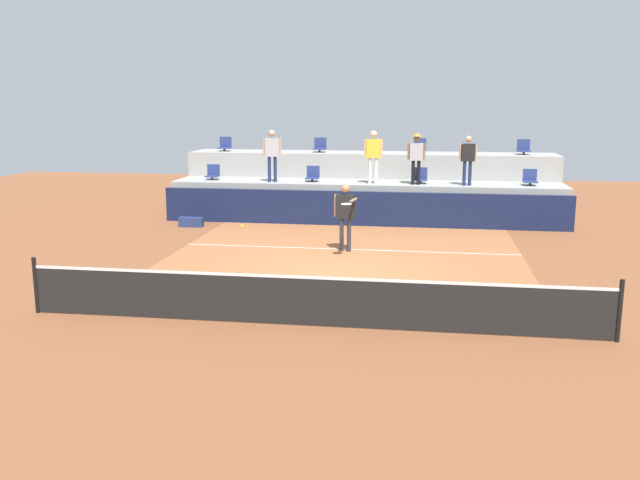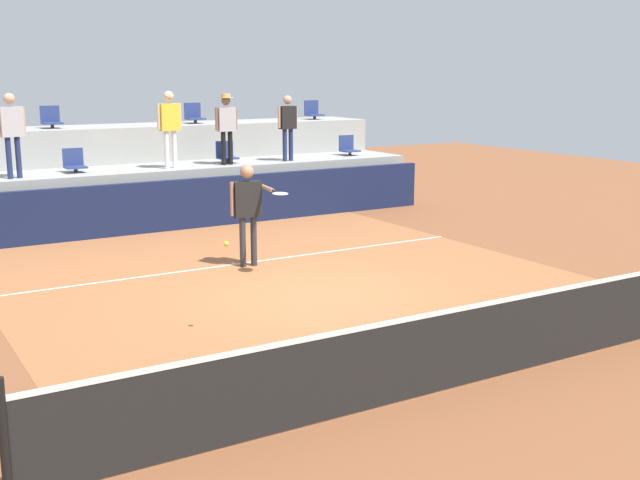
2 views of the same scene
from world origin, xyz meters
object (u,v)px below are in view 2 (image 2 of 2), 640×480
stadium_chair_lower_left (74,162)px  tennis_player (249,204)px  stadium_chair_upper_right (194,115)px  spectator_with_hat (226,122)px  stadium_chair_lower_right (226,154)px  spectator_leaning_on_rail (11,127)px  stadium_chair_upper_far_right (313,111)px  tennis_ball (226,244)px  stadium_chair_upper_left (51,119)px  spectator_in_white (288,122)px  stadium_chair_lower_far_right (348,147)px  spectator_in_grey (169,122)px

stadium_chair_lower_left → tennis_player: (1.71, -5.09, -0.34)m
stadium_chair_upper_right → spectator_with_hat: (-0.09, -2.18, -0.06)m
stadium_chair_lower_right → spectator_with_hat: spectator_with_hat is taller
stadium_chair_lower_left → spectator_leaning_on_rail: (-1.30, -0.38, 0.83)m
stadium_chair_upper_far_right → tennis_ball: bearing=-125.6°
stadium_chair_upper_left → spectator_in_white: bearing=-23.1°
tennis_player → spectator_with_hat: spectator_with_hat is taller
spectator_in_white → stadium_chair_lower_left: bearing=175.7°
spectator_with_hat → spectator_in_white: spectator_with_hat is taller
spectator_with_hat → tennis_ball: spectator_with_hat is taller
stadium_chair_lower_left → stadium_chair_upper_right: (3.53, 1.80, 0.85)m
stadium_chair_upper_right → stadium_chair_lower_far_right: bearing=-26.8°
stadium_chair_lower_far_right → stadium_chair_upper_right: bearing=153.2°
stadium_chair_upper_right → spectator_in_grey: (-1.47, -2.18, -0.02)m
stadium_chair_upper_right → tennis_player: 7.22m
stadium_chair_upper_left → spectator_with_hat: 4.11m
stadium_chair_upper_right → spectator_in_white: bearing=-54.8°
spectator_in_white → tennis_ball: 9.60m
spectator_in_white → stadium_chair_upper_right: bearing=125.2°
stadium_chair_upper_left → spectator_in_grey: size_ratio=0.30×
stadium_chair_lower_right → tennis_ball: bearing=-114.4°
stadium_chair_lower_far_right → spectator_with_hat: 3.75m
stadium_chair_upper_far_right → spectator_leaning_on_rail: bearing=-165.4°
stadium_chair_upper_right → spectator_in_grey: 2.63m
stadium_chair_lower_left → stadium_chair_lower_right: same height
stadium_chair_lower_right → spectator_with_hat: (-0.15, -0.38, 0.79)m
stadium_chair_upper_right → stadium_chair_upper_far_right: same height
spectator_leaning_on_rail → spectator_in_grey: 3.36m
spectator_in_white → spectator_with_hat: bearing=180.0°
stadium_chair_upper_right → spectator_in_grey: size_ratio=0.30×
stadium_chair_lower_far_right → spectator_in_grey: 5.11m
spectator_leaning_on_rail → stadium_chair_lower_far_right: bearing=2.6°
stadium_chair_upper_left → tennis_ball: (-0.16, -10.15, -1.08)m
stadium_chair_upper_left → tennis_ball: 10.21m
stadium_chair_upper_left → stadium_chair_upper_right: bearing=0.0°
tennis_player → stadium_chair_upper_left: bearing=104.2°
stadium_chair_upper_left → spectator_in_white: (5.11, -2.18, -0.12)m
stadium_chair_lower_far_right → tennis_player: size_ratio=0.29×
tennis_player → stadium_chair_lower_left: bearing=108.6°
stadium_chair_upper_right → stadium_chair_upper_far_right: 3.55m
stadium_chair_lower_right → stadium_chair_upper_right: (-0.06, 1.80, 0.85)m
spectator_leaning_on_rail → stadium_chair_lower_right: bearing=4.5°
spectator_with_hat → spectator_leaning_on_rail: bearing=-180.0°
spectator_leaning_on_rail → stadium_chair_upper_left: bearing=59.8°
spectator_leaning_on_rail → stadium_chair_upper_far_right: bearing=14.6°
spectator_with_hat → stadium_chair_lower_right: bearing=68.6°
tennis_ball → stadium_chair_lower_far_right: bearing=48.9°
stadium_chair_upper_right → tennis_player: stadium_chair_upper_right is taller
stadium_chair_upper_left → tennis_player: 7.20m
stadium_chair_lower_left → spectator_in_white: bearing=-4.3°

